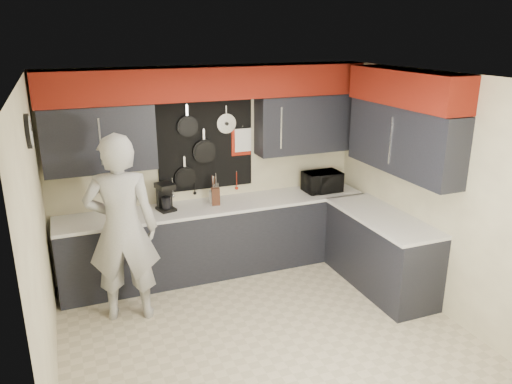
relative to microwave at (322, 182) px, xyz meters
name	(u,v)px	position (x,y,z in m)	size (l,w,h in m)	color
ground	(261,329)	(-1.47, -1.43, -1.05)	(4.00, 4.00, 0.00)	beige
back_wall_assembly	(212,115)	(-1.46, 0.17, 0.96)	(4.00, 0.36, 2.60)	#EFE8B8
right_wall_assembly	(407,130)	(0.39, -1.16, 0.89)	(0.36, 3.50, 2.60)	#EFE8B8
left_wall_assembly	(39,240)	(-3.46, -1.41, 0.28)	(0.05, 3.50, 2.60)	#EFE8B8
base_cabinets	(263,242)	(-0.98, -0.30, -0.60)	(3.95, 2.20, 0.92)	black
microwave	(322,182)	(0.00, 0.00, 0.00)	(0.48, 0.33, 0.27)	black
knife_block	(216,196)	(-1.49, 0.01, -0.03)	(0.10, 0.10, 0.22)	#3D1913
utensil_crock	(214,197)	(-1.49, 0.09, -0.06)	(0.12, 0.12, 0.16)	white
coffee_maker	(165,196)	(-2.11, 0.06, 0.04)	(0.23, 0.27, 0.34)	black
person	(122,229)	(-2.71, -0.64, -0.03)	(0.75, 0.49, 2.04)	beige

